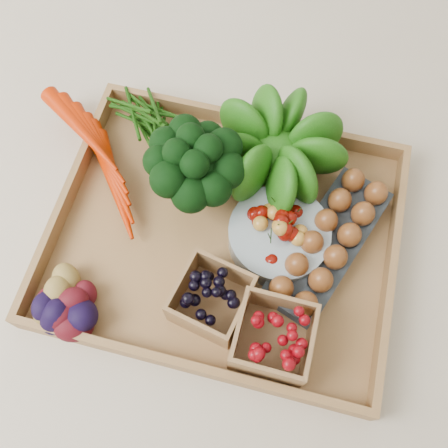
% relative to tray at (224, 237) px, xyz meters
% --- Properties ---
extents(ground, '(4.00, 4.00, 0.00)m').
position_rel_tray_xyz_m(ground, '(0.00, 0.00, -0.01)').
color(ground, beige).
rests_on(ground, ground).
extents(tray, '(0.55, 0.45, 0.01)m').
position_rel_tray_xyz_m(tray, '(0.00, 0.00, 0.00)').
color(tray, '#9B7141').
rests_on(tray, ground).
extents(carrots, '(0.22, 0.15, 0.05)m').
position_rel_tray_xyz_m(carrots, '(-0.22, 0.07, 0.03)').
color(carrots, '#BF2300').
rests_on(carrots, tray).
extents(lettuce, '(0.15, 0.15, 0.15)m').
position_rel_tray_xyz_m(lettuce, '(0.05, 0.14, 0.08)').
color(lettuce, '#154B0B').
rests_on(lettuce, tray).
extents(broccoli, '(0.15, 0.15, 0.12)m').
position_rel_tray_xyz_m(broccoli, '(-0.06, 0.06, 0.07)').
color(broccoli, black).
rests_on(broccoli, tray).
extents(cherry_bowl, '(0.16, 0.16, 0.04)m').
position_rel_tray_xyz_m(cherry_bowl, '(0.09, 0.01, 0.03)').
color(cherry_bowl, '#8C9EA5').
rests_on(cherry_bowl, tray).
extents(egg_carton, '(0.18, 0.28, 0.03)m').
position_rel_tray_xyz_m(egg_carton, '(0.17, 0.02, 0.02)').
color(egg_carton, '#333A41').
rests_on(egg_carton, tray).
extents(potatoes, '(0.13, 0.13, 0.07)m').
position_rel_tray_xyz_m(potatoes, '(-0.21, -0.18, 0.04)').
color(potatoes, '#400A11').
rests_on(potatoes, tray).
extents(punnet_blackberry, '(0.12, 0.12, 0.07)m').
position_rel_tray_xyz_m(punnet_blackberry, '(0.01, -0.12, 0.04)').
color(punnet_blackberry, black).
rests_on(punnet_blackberry, tray).
extents(punnet_raspberry, '(0.11, 0.11, 0.07)m').
position_rel_tray_xyz_m(punnet_raspberry, '(0.11, -0.15, 0.04)').
color(punnet_raspberry, '#6B040B').
rests_on(punnet_raspberry, tray).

